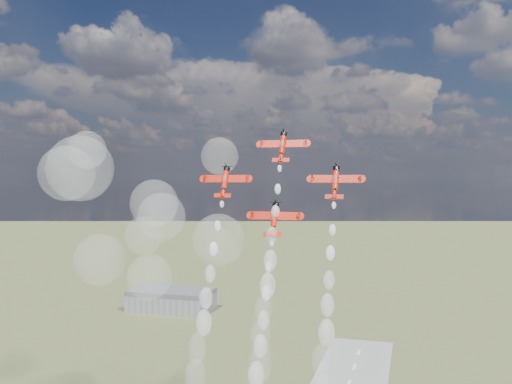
{
  "coord_description": "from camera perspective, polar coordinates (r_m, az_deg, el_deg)",
  "views": [
    {
      "loc": [
        24.28,
        -126.6,
        83.44
      ],
      "look_at": [
        -14.82,
        7.44,
        79.33
      ],
      "focal_mm": 38.0,
      "sensor_mm": 36.0,
      "label": 1
    }
  ],
  "objects": [
    {
      "name": "drifted_smoke_cloud",
      "position": [
        176.78,
        -13.95,
        -1.16
      ],
      "size": [
        65.06,
        29.32,
        52.49
      ],
      "color": "white",
      "rests_on": "ground"
    },
    {
      "name": "plane_slot",
      "position": [
        134.23,
        1.94,
        -2.81
      ],
      "size": [
        12.71,
        6.2,
        8.5
      ],
      "rotation": [
        1.14,
        0.0,
        0.0
      ],
      "color": "red",
      "rests_on": "ground"
    },
    {
      "name": "smoke_trail_left",
      "position": [
        131.19,
        -6.32,
        -17.17
      ],
      "size": [
        5.76,
        24.3,
        47.77
      ],
      "color": "white",
      "rests_on": "plane_left"
    },
    {
      "name": "plane_left",
      "position": [
        142.14,
        -3.3,
        1.15
      ],
      "size": [
        12.71,
        6.2,
        8.5
      ],
      "rotation": [
        1.14,
        0.0,
        0.0
      ],
      "color": "red",
      "rests_on": "ground"
    },
    {
      "name": "smoke_trail_right",
      "position": [
        123.97,
        6.91,
        -18.28
      ],
      "size": [
        5.61,
        23.36,
        47.42
      ],
      "color": "white",
      "rests_on": "plane_right"
    },
    {
      "name": "plane_right",
      "position": [
        135.22,
        8.35,
        1.11
      ],
      "size": [
        12.71,
        6.2,
        8.5
      ],
      "rotation": [
        1.14,
        0.0,
        0.0
      ],
      "color": "red",
      "rests_on": "ground"
    },
    {
      "name": "smoke_trail_lead",
      "position": [
        127.82,
        0.8,
        -13.27
      ],
      "size": [
        5.41,
        23.63,
        46.89
      ],
      "color": "white",
      "rests_on": "plane_lead"
    },
    {
      "name": "hangar",
      "position": [
        347.48,
        -8.88,
        -11.13
      ],
      "size": [
        50.0,
        28.0,
        13.0
      ],
      "color": "gray",
      "rests_on": "ground"
    },
    {
      "name": "plane_lead",
      "position": [
        142.32,
        2.8,
        4.85
      ],
      "size": [
        12.71,
        6.2,
        8.5
      ],
      "rotation": [
        1.14,
        0.0,
        0.0
      ],
      "color": "red",
      "rests_on": "ground"
    }
  ]
}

